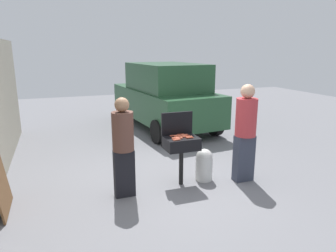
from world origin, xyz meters
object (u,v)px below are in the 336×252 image
object	(u,v)px
hot_dog_8	(175,138)
hot_dog_12	(179,138)
hot_dog_11	(186,136)
hot_dog_4	(179,137)
propane_tank	(204,164)
parked_minivan	(165,96)
hot_dog_10	(184,135)
hot_dog_14	(182,137)
person_right	(245,130)
hot_dog_6	(175,138)
hot_dog_9	(176,139)
hot_dog_7	(177,136)
hot_dog_0	(184,136)
hot_dog_1	(190,138)
bbq_grill	(181,145)
hot_dog_5	(189,137)
hot_dog_13	(180,135)
hot_dog_3	(177,140)
hot_dog_2	(174,136)
person_left	(123,144)

from	to	relation	value
hot_dog_8	hot_dog_12	world-z (taller)	same
hot_dog_11	hot_dog_4	bearing A→B (deg)	-179.90
hot_dog_11	propane_tank	distance (m)	0.70
hot_dog_4	parked_minivan	size ratio (longest dim) A/B	0.03
hot_dog_10	hot_dog_14	size ratio (longest dim) A/B	1.00
hot_dog_11	person_right	xyz separation A→B (m)	(1.07, -0.25, 0.08)
hot_dog_6	hot_dog_9	bearing A→B (deg)	-106.73
hot_dog_6	person_right	size ratio (longest dim) A/B	0.07
hot_dog_8	person_right	bearing A→B (deg)	-8.16
hot_dog_7	hot_dog_8	size ratio (longest dim) A/B	1.00
hot_dog_4	hot_dog_14	world-z (taller)	same
hot_dog_0	person_right	bearing A→B (deg)	-14.33
hot_dog_11	propane_tank	size ratio (longest dim) A/B	0.21
hot_dog_0	hot_dog_1	size ratio (longest dim) A/B	1.00
bbq_grill	hot_dog_10	distance (m)	0.21
hot_dog_0	hot_dog_5	size ratio (longest dim) A/B	1.00
hot_dog_11	bbq_grill	bearing A→B (deg)	-172.44
hot_dog_13	hot_dog_14	world-z (taller)	same
hot_dog_3	hot_dog_6	distance (m)	0.15
hot_dog_12	hot_dog_13	size ratio (longest dim) A/B	1.00
hot_dog_0	hot_dog_14	xyz separation A→B (m)	(-0.06, -0.07, 0.00)
hot_dog_3	hot_dog_7	bearing A→B (deg)	66.57
hot_dog_2	hot_dog_14	distance (m)	0.18
hot_dog_2	hot_dog_4	distance (m)	0.12
hot_dog_12	hot_dog_7	bearing A→B (deg)	79.58
bbq_grill	hot_dog_11	size ratio (longest dim) A/B	6.92
hot_dog_6	hot_dog_11	xyz separation A→B (m)	(0.23, 0.03, 0.00)
hot_dog_6	hot_dog_8	xyz separation A→B (m)	(-0.01, -0.03, 0.00)
hot_dog_14	propane_tank	world-z (taller)	hot_dog_14
hot_dog_7	hot_dog_13	xyz separation A→B (m)	(0.09, 0.07, 0.00)
hot_dog_5	hot_dog_13	world-z (taller)	same
hot_dog_3	hot_dog_5	distance (m)	0.29
hot_dog_5	hot_dog_12	size ratio (longest dim) A/B	1.00
hot_dog_1	person_right	xyz separation A→B (m)	(1.06, -0.12, 0.08)
bbq_grill	hot_dog_10	xyz separation A→B (m)	(0.09, 0.10, 0.15)
bbq_grill	hot_dog_13	size ratio (longest dim) A/B	6.92
hot_dog_12	person_right	world-z (taller)	person_right
hot_dog_5	propane_tank	size ratio (longest dim) A/B	0.21
hot_dog_2	person_left	distance (m)	0.99
hot_dog_13	hot_dog_11	bearing A→B (deg)	-61.40
hot_dog_4	hot_dog_11	world-z (taller)	same
hot_dog_5	parked_minivan	xyz separation A→B (m)	(1.05, 4.23, 0.11)
hot_dog_9	hot_dog_14	xyz separation A→B (m)	(0.16, 0.10, 0.00)
hot_dog_0	propane_tank	world-z (taller)	hot_dog_0
propane_tank	hot_dog_12	bearing A→B (deg)	-168.95
hot_dog_14	person_left	bearing A→B (deg)	-176.00
hot_dog_10	person_left	world-z (taller)	person_left
hot_dog_2	hot_dog_3	xyz separation A→B (m)	(-0.05, -0.28, 0.00)
hot_dog_3	parked_minivan	bearing A→B (deg)	73.01
person_left	person_right	size ratio (longest dim) A/B	0.92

